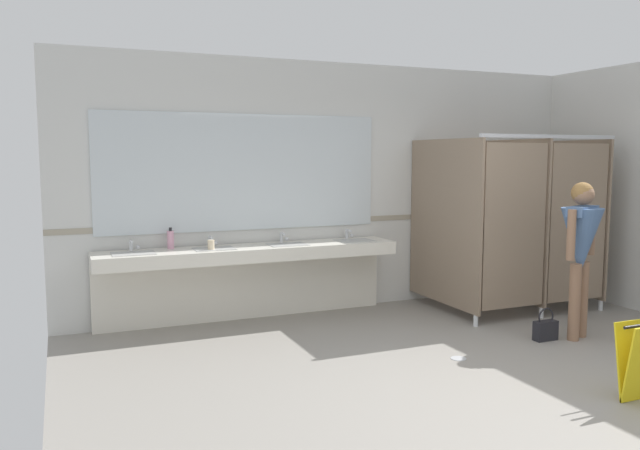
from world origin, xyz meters
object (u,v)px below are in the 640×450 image
at_px(person_standing, 581,242).
at_px(handbag, 546,329).
at_px(wet_floor_sign, 637,361).
at_px(soap_dispenser, 171,239).
at_px(paper_cup, 211,245).

height_order(person_standing, handbag, person_standing).
distance_m(person_standing, wet_floor_sign, 1.73).
xyz_separation_m(soap_dispenser, wet_floor_sign, (2.82, -3.34, -0.64)).
bearing_deg(soap_dispenser, person_standing, -28.44).
distance_m(handbag, wet_floor_sign, 1.53).
relative_size(handbag, wet_floor_sign, 0.56).
distance_m(soap_dispenser, wet_floor_sign, 4.41).
bearing_deg(person_standing, soap_dispenser, 151.56).
relative_size(soap_dispenser, paper_cup, 2.19).
height_order(person_standing, paper_cup, person_standing).
height_order(soap_dispenser, wet_floor_sign, soap_dispenser).
relative_size(person_standing, handbag, 4.77).
relative_size(person_standing, wet_floor_sign, 2.67).
distance_m(paper_cup, wet_floor_sign, 3.99).
bearing_deg(paper_cup, soap_dispenser, 147.51).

